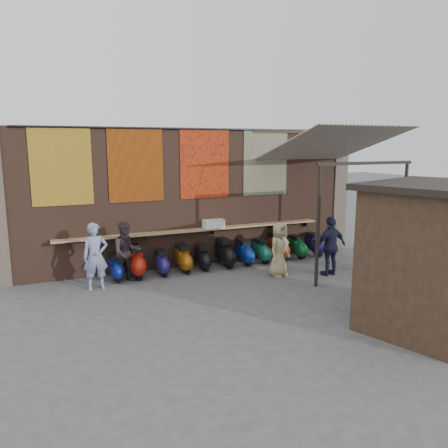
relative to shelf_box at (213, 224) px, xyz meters
name	(u,v)px	position (x,y,z in m)	size (l,w,h in m)	color
ground	(231,290)	(-0.49, -2.30, -1.25)	(70.00, 70.00, 0.00)	#474749
brick_wall	(193,198)	(-0.49, 0.40, 0.75)	(10.00, 0.40, 4.00)	brown
pier_right	(336,190)	(4.71, 0.40, 0.75)	(0.50, 0.50, 4.00)	#4C4238
eating_counter	(198,230)	(-0.49, 0.03, -0.15)	(8.00, 0.32, 0.05)	#9E7A51
shelf_box	(213,224)	(0.00, 0.00, 0.00)	(0.62, 0.31, 0.24)	white
tapestry_redgold	(61,166)	(-4.09, 0.18, 1.75)	(1.50, 0.02, 2.00)	maroon
tapestry_sun	(136,165)	(-2.19, 0.18, 1.75)	(1.50, 0.02, 2.00)	#D7560C
tapestry_orange	(205,164)	(-0.19, 0.18, 1.75)	(1.50, 0.02, 2.00)	#B43B16
tapestry_multi	(266,162)	(1.81, 0.18, 1.75)	(1.50, 0.02, 2.00)	#235782
hang_rail	(195,129)	(-0.49, 0.17, 2.73)	(0.06, 0.06, 9.50)	black
scooter_stool_0	(116,267)	(-2.94, -0.33, -0.90)	(0.33, 0.73, 0.69)	navy
scooter_stool_1	(136,262)	(-2.38, -0.29, -0.82)	(0.40, 0.89, 0.85)	#AA1C0D
scooter_stool_2	(162,263)	(-1.69, -0.34, -0.91)	(0.32, 0.72, 0.68)	navy
scooter_stool_3	(183,259)	(-1.05, -0.31, -0.87)	(0.36, 0.79, 0.75)	#8A480C
scooter_stool_4	(202,257)	(-0.47, -0.30, -0.90)	(0.33, 0.73, 0.69)	black
scooter_stool_5	(225,253)	(0.24, -0.29, -0.84)	(0.39, 0.86, 0.82)	black
scooter_stool_6	(244,252)	(0.86, -0.33, -0.88)	(0.35, 0.78, 0.74)	navy
scooter_stool_7	(261,251)	(1.45, -0.31, -0.89)	(0.34, 0.75, 0.71)	#1A6B50
scooter_stool_8	(278,247)	(2.05, -0.26, -0.83)	(0.39, 0.87, 0.83)	maroon
scooter_stool_9	(297,247)	(2.75, -0.29, -0.90)	(0.33, 0.73, 0.70)	#0D6029
scooter_stool_10	(314,244)	(3.40, -0.27, -0.89)	(0.34, 0.76, 0.72)	#1B1245
diner_left	(95,256)	(-3.50, -0.85, -0.41)	(0.61, 0.40, 1.67)	#7982B1
diner_right	(127,252)	(-2.68, -0.60, -0.45)	(0.78, 0.60, 1.60)	#31262A
shopper_navy	(331,246)	(2.54, -2.24, -0.43)	(0.96, 0.40, 1.63)	#171933
shopper_grey	(376,240)	(3.85, -2.55, -0.30)	(1.22, 0.70, 1.89)	slate
shopper_tan	(279,249)	(1.22, -1.73, -0.50)	(0.73, 0.47, 1.49)	#9C8F63
market_stall	(431,260)	(2.16, -5.82, 0.12)	(2.52, 1.89, 2.73)	black
stall_roof	(438,186)	(2.16, -5.82, 1.54)	(2.82, 2.17, 0.12)	black
stall_sign	(385,222)	(1.83, -4.90, 0.73)	(1.20, 0.04, 0.50)	gold
stall_shelf	(382,268)	(1.83, -4.90, -0.25)	(2.09, 0.10, 0.06)	#473321
awning_canvas	(330,144)	(3.01, -1.40, 2.30)	(3.20, 3.40, 0.03)	beige
awning_ledger	(299,131)	(3.01, 0.19, 2.70)	(3.30, 0.08, 0.12)	#33261C
awning_header	(366,163)	(3.01, -2.90, 1.83)	(3.00, 0.08, 0.08)	black
awning_post_left	(318,226)	(1.61, -2.90, 0.30)	(0.09, 0.09, 3.10)	black
awning_post_right	(403,219)	(4.41, -2.90, 0.30)	(0.09, 0.09, 3.10)	black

